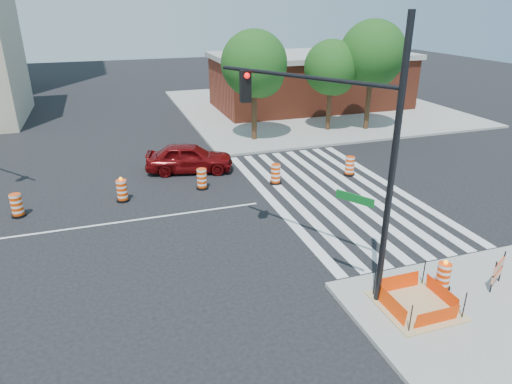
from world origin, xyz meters
TOP-DOWN VIEW (x-y plane):
  - ground at (0.00, 0.00)m, footprint 120.00×120.00m
  - sidewalk_ne at (18.00, 18.00)m, footprint 22.00×22.00m
  - crosswalk_east at (10.95, 0.00)m, footprint 6.75×13.50m
  - lane_centerline at (0.00, 0.00)m, footprint 14.00×0.12m
  - excavation_pit at (9.00, -9.00)m, footprint 2.20×2.20m
  - brick_storefront at (18.00, 18.00)m, footprint 16.50×8.50m
  - red_coupe at (4.94, 5.23)m, footprint 4.94×2.89m
  - signal_pole_se at (7.17, -6.86)m, footprint 3.37×5.42m
  - pit_drum at (10.34, -8.47)m, footprint 0.53×0.53m
  - barricade at (12.04, -8.92)m, footprint 0.85×0.49m
  - tree_north_c at (10.17, 9.74)m, footprint 4.17×4.17m
  - tree_north_d at (15.92, 10.41)m, footprint 3.72×3.71m
  - tree_north_e at (18.62, 9.74)m, footprint 4.46×4.46m
  - median_drum_2 at (-3.17, 1.99)m, footprint 0.60×0.60m
  - median_drum_3 at (1.21, 2.26)m, footprint 0.60×0.60m
  - median_drum_4 at (5.04, 2.58)m, footprint 0.60×0.60m
  - median_drum_5 at (8.72, 2.04)m, footprint 0.60×0.60m
  - median_drum_6 at (12.90, 1.95)m, footprint 0.60×0.60m

SIDE VIEW (x-z plane):
  - ground at x=0.00m, z-range 0.00..0.00m
  - lane_centerline at x=0.00m, z-range 0.00..0.01m
  - crosswalk_east at x=10.95m, z-range 0.00..0.01m
  - sidewalk_ne at x=18.00m, z-range 0.00..0.15m
  - excavation_pit at x=9.00m, z-range -0.23..0.67m
  - median_drum_2 at x=-3.17m, z-range -0.03..0.99m
  - median_drum_4 at x=5.04m, z-range -0.03..0.99m
  - median_drum_5 at x=8.72m, z-range -0.03..0.99m
  - median_drum_6 at x=12.90m, z-range -0.03..0.99m
  - median_drum_3 at x=1.21m, z-range -0.10..1.08m
  - pit_drum at x=10.34m, z-range 0.06..1.11m
  - barricade at x=12.04m, z-range 0.21..1.32m
  - red_coupe at x=4.94m, z-range 0.00..1.58m
  - brick_storefront at x=18.00m, z-range 0.02..4.62m
  - tree_north_d at x=15.92m, z-range 1.08..7.40m
  - tree_north_c at x=10.17m, z-range 1.21..8.31m
  - signal_pole_se at x=7.17m, z-range 0.93..9.20m
  - tree_north_e at x=18.62m, z-range 1.30..8.88m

